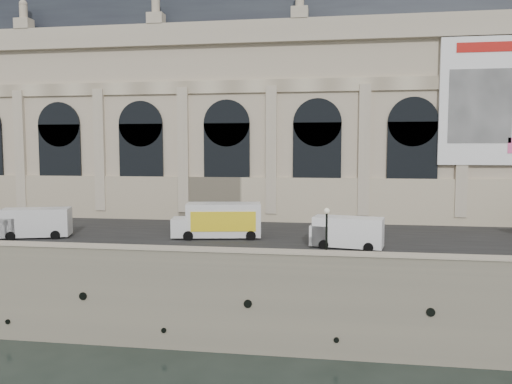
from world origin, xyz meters
TOP-DOWN VIEW (x-y plane):
  - ground at (0.00, 0.00)m, footprint 260.00×260.00m
  - quay at (0.00, 35.00)m, footprint 160.00×70.00m
  - street at (0.00, 14.00)m, footprint 160.00×24.00m
  - parapet at (0.00, 0.60)m, footprint 160.00×1.40m
  - museum at (-5.98, 30.86)m, footprint 69.00×18.70m
  - van_b at (-19.45, 8.72)m, footprint 6.56×4.05m
  - van_c at (8.60, 8.25)m, footprint 6.12×3.26m
  - box_truck at (-2.54, 11.18)m, footprint 8.32×3.92m
  - lamp_right at (7.25, 2.11)m, footprint 0.41×0.41m

SIDE VIEW (x-z plane):
  - ground at x=0.00m, z-range 0.00..0.00m
  - quay at x=0.00m, z-range 0.00..6.00m
  - street at x=0.00m, z-range 6.00..6.06m
  - parapet at x=0.00m, z-range 6.01..7.22m
  - van_c at x=8.60m, z-range 6.03..8.61m
  - van_b at x=-19.45m, z-range 6.03..8.77m
  - box_truck at x=-2.54m, z-range 6.01..9.24m
  - lamp_right at x=7.25m, z-range 5.99..10.02m
  - museum at x=-5.98m, z-range 5.17..34.27m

